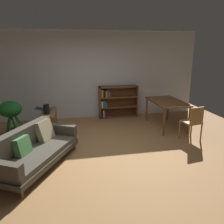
{
  "coord_description": "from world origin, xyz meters",
  "views": [
    {
      "loc": [
        -0.85,
        -4.42,
        2.15
      ],
      "look_at": [
        0.16,
        0.47,
        0.75
      ],
      "focal_mm": 36.23,
      "sensor_mm": 36.0,
      "label": 1
    }
  ],
  "objects": [
    {
      "name": "open_laptop",
      "position": [
        -1.43,
        1.7,
        0.59
      ],
      "size": [
        0.47,
        0.33,
        0.06
      ],
      "color": "#333338",
      "rests_on": "media_console"
    },
    {
      "name": "desk_speaker",
      "position": [
        -1.35,
        1.29,
        0.69
      ],
      "size": [
        0.15,
        0.15,
        0.24
      ],
      "color": "black",
      "rests_on": "media_console"
    },
    {
      "name": "fabric_couch",
      "position": [
        -1.52,
        -0.3,
        0.35
      ],
      "size": [
        1.62,
        2.07,
        0.74
      ],
      "color": "brown",
      "rests_on": "ground_plane"
    },
    {
      "name": "dining_table",
      "position": [
        1.9,
        1.26,
        0.68
      ],
      "size": [
        0.8,
        1.36,
        0.76
      ],
      "color": "brown",
      "rests_on": "ground_plane"
    },
    {
      "name": "bookshelf",
      "position": [
        0.72,
        2.53,
        0.51
      ],
      "size": [
        1.24,
        0.3,
        1.01
      ],
      "color": "brown",
      "rests_on": "ground_plane"
    },
    {
      "name": "potted_floor_plant",
      "position": [
        -2.21,
        1.33,
        0.63
      ],
      "size": [
        0.56,
        0.56,
        0.92
      ],
      "color": "#333338",
      "rests_on": "ground_plane"
    },
    {
      "name": "dining_chair_near",
      "position": [
        2.08,
        0.19,
        0.49
      ],
      "size": [
        0.46,
        0.44,
        0.86
      ],
      "color": "olive",
      "rests_on": "ground_plane"
    },
    {
      "name": "back_wall_panel",
      "position": [
        0.0,
        2.7,
        1.35
      ],
      "size": [
        6.8,
        0.1,
        2.7
      ],
      "primitive_type": "cube",
      "color": "silver",
      "rests_on": "ground_plane"
    },
    {
      "name": "ground_plane",
      "position": [
        0.0,
        0.0,
        0.0
      ],
      "size": [
        8.16,
        8.16,
        0.0
      ],
      "primitive_type": "plane",
      "color": "#9E7042"
    },
    {
      "name": "media_console",
      "position": [
        -1.32,
        1.48,
        0.28
      ],
      "size": [
        0.36,
        1.11,
        0.57
      ],
      "color": "brown",
      "rests_on": "ground_plane"
    }
  ]
}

